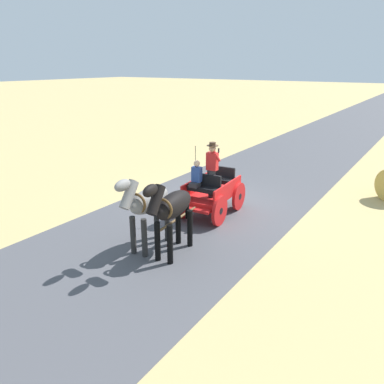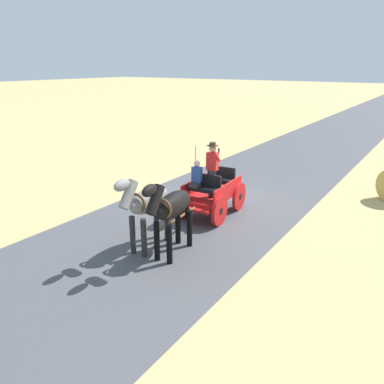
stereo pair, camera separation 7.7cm
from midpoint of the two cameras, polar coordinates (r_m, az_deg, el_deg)
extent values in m
plane|color=tan|center=(13.78, 3.93, -1.60)|extent=(200.00, 200.00, 0.00)
cube|color=#4C4C51|center=(13.78, 3.93, -1.58)|extent=(6.14, 160.00, 0.01)
cube|color=red|center=(12.56, 3.23, -0.44)|extent=(1.37, 2.29, 0.12)
cube|color=red|center=(12.24, 5.65, 0.37)|extent=(0.22, 2.09, 0.44)
cube|color=red|center=(12.72, 0.96, 1.17)|extent=(0.22, 2.09, 0.44)
cube|color=red|center=(11.58, 0.54, -2.64)|extent=(1.10, 0.32, 0.08)
cube|color=red|center=(13.65, 5.46, 0.30)|extent=(0.73, 0.26, 0.06)
cube|color=black|center=(11.93, 1.97, 0.45)|extent=(1.04, 0.44, 0.14)
cube|color=black|center=(12.01, 2.38, 1.68)|extent=(1.02, 0.16, 0.44)
cube|color=black|center=(12.87, 4.25, 1.79)|extent=(1.04, 0.44, 0.14)
cube|color=black|center=(12.96, 4.61, 2.93)|extent=(1.02, 0.16, 0.44)
cylinder|color=red|center=(11.71, 4.39, -2.86)|extent=(0.17, 0.96, 0.96)
cylinder|color=black|center=(11.71, 4.39, -2.86)|extent=(0.14, 0.22, 0.21)
cylinder|color=red|center=(12.27, -1.10, -1.77)|extent=(0.17, 0.96, 0.96)
cylinder|color=black|center=(12.27, -1.10, -1.77)|extent=(0.14, 0.22, 0.21)
cylinder|color=red|center=(13.04, 7.29, -0.67)|extent=(0.17, 0.96, 0.96)
cylinder|color=black|center=(13.04, 7.29, -0.67)|extent=(0.14, 0.22, 0.21)
cylinder|color=red|center=(13.55, 2.21, 0.22)|extent=(0.17, 0.96, 0.96)
cylinder|color=black|center=(13.55, 2.21, 0.22)|extent=(0.14, 0.22, 0.21)
cylinder|color=brown|center=(10.78, -2.00, -4.05)|extent=(0.22, 2.00, 0.07)
cylinder|color=black|center=(11.86, 0.73, 3.89)|extent=(0.02, 0.02, 1.30)
cylinder|color=#2D2D33|center=(12.06, 3.22, 1.29)|extent=(0.22, 0.22, 0.90)
cube|color=red|center=(11.86, 3.28, 4.65)|extent=(0.36, 0.25, 0.56)
sphere|color=tan|center=(11.77, 3.32, 6.54)|extent=(0.22, 0.22, 0.22)
cylinder|color=#473323|center=(11.74, 3.33, 7.02)|extent=(0.36, 0.36, 0.01)
cylinder|color=#473323|center=(11.73, 3.33, 7.26)|extent=(0.20, 0.20, 0.10)
cylinder|color=red|center=(11.70, 4.01, 5.36)|extent=(0.27, 0.10, 0.32)
cube|color=black|center=(11.62, 4.25, 6.26)|extent=(0.03, 0.07, 0.14)
cube|color=#2D2D33|center=(11.89, 0.65, 1.12)|extent=(0.30, 0.34, 0.14)
cube|color=#2D4C99|center=(11.90, 0.93, 2.70)|extent=(0.31, 0.22, 0.48)
sphere|color=beige|center=(11.81, 0.94, 4.33)|extent=(0.20, 0.20, 0.20)
ellipsoid|color=black|center=(9.68, -2.61, -1.92)|extent=(0.74, 1.62, 0.64)
cylinder|color=black|center=(9.50, -3.21, -7.91)|extent=(0.15, 0.15, 1.05)
cylinder|color=black|center=(9.67, -5.09, -7.45)|extent=(0.15, 0.15, 1.05)
cylinder|color=black|center=(10.36, -0.16, -5.51)|extent=(0.15, 0.15, 1.05)
cylinder|color=black|center=(10.52, -1.93, -5.13)|extent=(0.15, 0.15, 1.05)
cylinder|color=black|center=(8.86, -5.34, -1.22)|extent=(0.33, 0.67, 0.73)
ellipsoid|color=black|center=(8.59, -6.18, 0.23)|extent=(0.28, 0.56, 0.28)
cube|color=black|center=(8.87, -5.28, -0.96)|extent=(0.12, 0.51, 0.56)
cylinder|color=black|center=(10.39, -0.56, -2.20)|extent=(0.11, 0.11, 0.70)
torus|color=brown|center=(9.21, -4.30, -2.52)|extent=(0.55, 0.13, 0.55)
ellipsoid|color=gray|center=(10.08, -6.25, -1.17)|extent=(0.68, 1.60, 0.64)
cylinder|color=#272726|center=(9.90, -7.05, -6.89)|extent=(0.15, 0.15, 1.05)
cylinder|color=#272726|center=(10.10, -8.73, -6.42)|extent=(0.15, 0.15, 1.05)
cylinder|color=#272726|center=(10.71, -3.59, -4.72)|extent=(0.15, 0.15, 1.05)
cylinder|color=#272726|center=(10.90, -5.21, -4.33)|extent=(0.15, 0.15, 1.05)
cylinder|color=gray|center=(9.31, -9.34, -0.39)|extent=(0.31, 0.67, 0.73)
ellipsoid|color=gray|center=(9.06, -10.30, 1.02)|extent=(0.26, 0.56, 0.28)
cube|color=#272726|center=(9.32, -9.27, -0.14)|extent=(0.10, 0.51, 0.56)
cylinder|color=#272726|center=(10.75, -3.90, -1.51)|extent=(0.11, 0.11, 0.70)
torus|color=brown|center=(9.64, -8.14, -1.68)|extent=(0.55, 0.11, 0.55)
camera|label=1|loc=(0.04, -89.81, 0.07)|focal=35.33mm
camera|label=2|loc=(0.04, 90.19, -0.07)|focal=35.33mm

